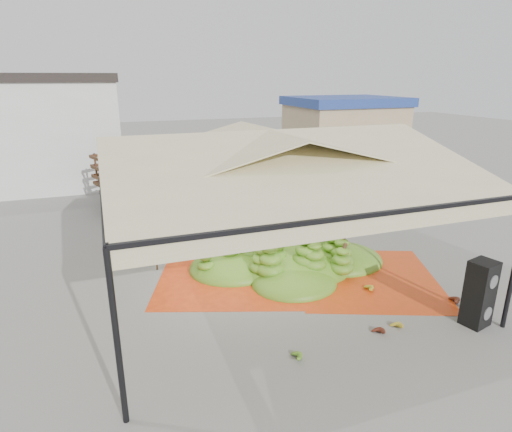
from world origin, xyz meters
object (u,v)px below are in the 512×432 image
object	(u,v)px
speaker_stack	(479,293)
truck_left	(183,167)
banana_heap	(293,245)
truck_right	(290,165)
vendor	(229,198)

from	to	relation	value
speaker_stack	truck_left	xyz separation A→B (m)	(-4.10, 12.55, 0.66)
banana_heap	truck_right	world-z (taller)	truck_right
vendor	speaker_stack	bearing A→B (deg)	115.81
banana_heap	speaker_stack	bearing A→B (deg)	-59.24
vendor	truck_left	size ratio (longest dim) A/B	0.27
speaker_stack	truck_left	bearing A→B (deg)	93.88
banana_heap	speaker_stack	distance (m)	4.92
banana_heap	vendor	bearing A→B (deg)	98.04
truck_left	vendor	bearing A→B (deg)	-95.68
vendor	truck_left	distance (m)	4.12
banana_heap	vendor	size ratio (longest dim) A/B	3.09
banana_heap	vendor	distance (m)	4.40
banana_heap	speaker_stack	world-z (taller)	speaker_stack
speaker_stack	vendor	distance (m)	9.13
speaker_stack	truck_left	world-z (taller)	truck_left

